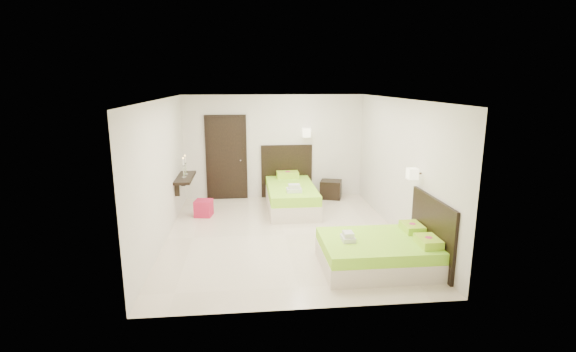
{
  "coord_description": "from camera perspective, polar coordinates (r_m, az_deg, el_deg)",
  "views": [
    {
      "loc": [
        -0.72,
        -7.64,
        2.91
      ],
      "look_at": [
        0.1,
        0.3,
        1.1
      ],
      "focal_mm": 26.0,
      "sensor_mm": 36.0,
      "label": 1
    }
  ],
  "objects": [
    {
      "name": "bed_double",
      "position": [
        6.93,
        12.82,
        -9.96
      ],
      "size": [
        1.8,
        1.53,
        1.49
      ],
      "color": "beige",
      "rests_on": "ground"
    },
    {
      "name": "door",
      "position": [
        10.51,
        -8.42,
        2.46
      ],
      "size": [
        1.02,
        0.15,
        2.14
      ],
      "color": "black",
      "rests_on": "ground"
    },
    {
      "name": "bed_single",
      "position": [
        9.79,
        0.39,
        -2.54
      ],
      "size": [
        1.3,
        2.16,
        1.78
      ],
      "color": "beige",
      "rests_on": "ground"
    },
    {
      "name": "console_shelf",
      "position": [
        9.57,
        -13.95,
        -0.24
      ],
      "size": [
        0.35,
        1.2,
        0.78
      ],
      "color": "black",
      "rests_on": "ground"
    },
    {
      "name": "nightstand",
      "position": [
        10.68,
        5.87,
        -1.82
      ],
      "size": [
        0.63,
        0.59,
        0.46
      ],
      "primitive_type": "cube",
      "rotation": [
        0.0,
        0.0,
        -0.32
      ],
      "color": "black",
      "rests_on": "ground"
    },
    {
      "name": "ottoman",
      "position": [
        9.42,
        -11.46,
        -4.32
      ],
      "size": [
        0.42,
        0.42,
        0.36
      ],
      "primitive_type": "cube",
      "rotation": [
        0.0,
        0.0,
        -0.16
      ],
      "color": "#A31535",
      "rests_on": "ground"
    },
    {
      "name": "floor",
      "position": [
        8.2,
        -0.48,
        -7.99
      ],
      "size": [
        5.5,
        5.5,
        0.0
      ],
      "primitive_type": "plane",
      "color": "beige",
      "rests_on": "ground"
    }
  ]
}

